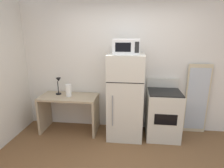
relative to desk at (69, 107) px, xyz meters
name	(u,v)px	position (x,y,z in m)	size (l,w,h in m)	color
wall_back_white	(128,67)	(1.16, 0.35, 0.78)	(5.00, 0.10, 2.60)	silver
desk	(69,107)	(0.00, 0.00, 0.00)	(1.13, 0.56, 0.75)	tan
desk_lamp	(58,83)	(-0.22, 0.07, 0.47)	(0.14, 0.12, 0.35)	black
paper_towel_roll	(69,90)	(0.01, -0.02, 0.35)	(0.11, 0.11, 0.24)	white
refrigerator	(125,96)	(1.13, -0.05, 0.28)	(0.65, 0.68, 1.60)	beige
microwave	(126,47)	(1.13, -0.07, 1.21)	(0.46, 0.35, 0.26)	silver
oven_range	(163,114)	(1.86, -0.02, -0.05)	(0.61, 0.61, 1.10)	beige
leaning_mirror	(197,99)	(2.53, 0.24, 0.18)	(0.44, 0.03, 1.40)	#C6B793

